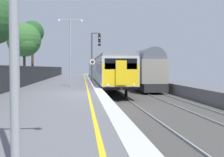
{
  "coord_description": "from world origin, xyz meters",
  "views": [
    {
      "loc": [
        -0.7,
        -17.24,
        1.54
      ],
      "look_at": [
        1.43,
        3.78,
        0.75
      ],
      "focal_mm": 46.78,
      "sensor_mm": 36.0,
      "label": 1
    }
  ],
  "objects_px": {
    "platform_lamp_mid": "(70,46)",
    "background_tree_left": "(32,33)",
    "speed_limit_sign": "(92,68)",
    "background_tree_centre": "(24,41)",
    "freight_train_adjacent_track": "(119,68)",
    "signal_gantry": "(94,51)",
    "commuter_train_at_platform": "(102,70)"
  },
  "relations": [
    {
      "from": "platform_lamp_mid",
      "to": "background_tree_left",
      "type": "xyz_separation_m",
      "value": [
        -6.21,
        19.19,
        3.18
      ]
    },
    {
      "from": "signal_gantry",
      "to": "commuter_train_at_platform",
      "type": "bearing_deg",
      "value": 80.9
    },
    {
      "from": "freight_train_adjacent_track",
      "to": "background_tree_centre",
      "type": "xyz_separation_m",
      "value": [
        -14.26,
        -14.98,
        3.54
      ]
    },
    {
      "from": "commuter_train_at_platform",
      "to": "platform_lamp_mid",
      "type": "distance_m",
      "value": 18.98
    },
    {
      "from": "background_tree_left",
      "to": "freight_train_adjacent_track",
      "type": "bearing_deg",
      "value": 37.57
    },
    {
      "from": "signal_gantry",
      "to": "platform_lamp_mid",
      "type": "xyz_separation_m",
      "value": [
        -2.27,
        -9.2,
        -0.14
      ]
    },
    {
      "from": "signal_gantry",
      "to": "background_tree_centre",
      "type": "bearing_deg",
      "value": 146.69
    },
    {
      "from": "background_tree_left",
      "to": "background_tree_centre",
      "type": "xyz_separation_m",
      "value": [
        -0.29,
        -4.23,
        -1.47
      ]
    },
    {
      "from": "signal_gantry",
      "to": "platform_lamp_mid",
      "type": "distance_m",
      "value": 9.48
    },
    {
      "from": "background_tree_centre",
      "to": "platform_lamp_mid",
      "type": "bearing_deg",
      "value": -66.52
    },
    {
      "from": "platform_lamp_mid",
      "to": "background_tree_left",
      "type": "relative_size",
      "value": 0.67
    },
    {
      "from": "commuter_train_at_platform",
      "to": "background_tree_centre",
      "type": "relative_size",
      "value": 5.83
    },
    {
      "from": "freight_train_adjacent_track",
      "to": "platform_lamp_mid",
      "type": "height_order",
      "value": "platform_lamp_mid"
    },
    {
      "from": "background_tree_centre",
      "to": "signal_gantry",
      "type": "bearing_deg",
      "value": -33.31
    },
    {
      "from": "commuter_train_at_platform",
      "to": "platform_lamp_mid",
      "type": "relative_size",
      "value": 7.76
    },
    {
      "from": "signal_gantry",
      "to": "background_tree_left",
      "type": "relative_size",
      "value": 0.66
    },
    {
      "from": "freight_train_adjacent_track",
      "to": "background_tree_left",
      "type": "xyz_separation_m",
      "value": [
        -13.97,
        -10.75,
        5.01
      ]
    },
    {
      "from": "signal_gantry",
      "to": "background_tree_left",
      "type": "xyz_separation_m",
      "value": [
        -8.48,
        9.99,
        3.04
      ]
    },
    {
      "from": "platform_lamp_mid",
      "to": "background_tree_centre",
      "type": "xyz_separation_m",
      "value": [
        -6.5,
        14.96,
        1.72
      ]
    },
    {
      "from": "freight_train_adjacent_track",
      "to": "signal_gantry",
      "type": "bearing_deg",
      "value": -104.84
    },
    {
      "from": "commuter_train_at_platform",
      "to": "speed_limit_sign",
      "type": "xyz_separation_m",
      "value": [
        -1.85,
        -14.02,
        0.27
      ]
    },
    {
      "from": "background_tree_centre",
      "to": "freight_train_adjacent_track",
      "type": "bearing_deg",
      "value": 46.42
    },
    {
      "from": "speed_limit_sign",
      "to": "background_tree_centre",
      "type": "distance_m",
      "value": 13.87
    },
    {
      "from": "platform_lamp_mid",
      "to": "commuter_train_at_platform",
      "type": "bearing_deg",
      "value": 78.53
    },
    {
      "from": "freight_train_adjacent_track",
      "to": "speed_limit_sign",
      "type": "height_order",
      "value": "freight_train_adjacent_track"
    },
    {
      "from": "freight_train_adjacent_track",
      "to": "signal_gantry",
      "type": "xyz_separation_m",
      "value": [
        -5.49,
        -20.74,
        1.97
      ]
    },
    {
      "from": "freight_train_adjacent_track",
      "to": "background_tree_left",
      "type": "distance_m",
      "value": 18.32
    },
    {
      "from": "commuter_train_at_platform",
      "to": "background_tree_centre",
      "type": "xyz_separation_m",
      "value": [
        -10.25,
        -3.54,
        3.71
      ]
    },
    {
      "from": "commuter_train_at_platform",
      "to": "freight_train_adjacent_track",
      "type": "bearing_deg",
      "value": 70.71
    },
    {
      "from": "signal_gantry",
      "to": "platform_lamp_mid",
      "type": "height_order",
      "value": "platform_lamp_mid"
    },
    {
      "from": "commuter_train_at_platform",
      "to": "signal_gantry",
      "type": "xyz_separation_m",
      "value": [
        -1.49,
        -9.3,
        2.13
      ]
    },
    {
      "from": "commuter_train_at_platform",
      "to": "signal_gantry",
      "type": "distance_m",
      "value": 9.66
    }
  ]
}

